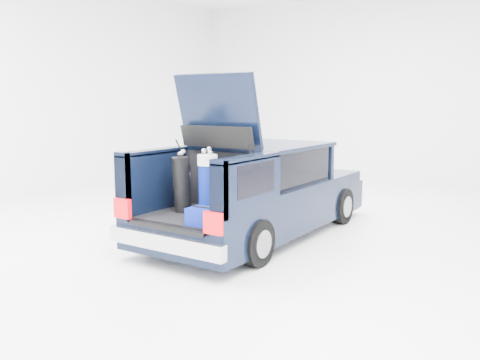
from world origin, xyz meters
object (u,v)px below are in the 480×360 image
Objects in this scene: blue_golf_bag at (208,183)px; blue_duffel at (206,217)px; red_suitcase at (247,194)px; black_golf_bag at (182,184)px; car at (261,192)px.

blue_golf_bag reaches higher than blue_duffel.
black_golf_bag is (-0.82, -0.37, 0.10)m from red_suitcase.
car is 5.50× the size of black_golf_bag.
red_suitcase is 0.83m from blue_duffel.
car is 10.05× the size of blue_duffel.
black_golf_bag is at bearing 145.89° from blue_duffel.
car is at bearing 93.77° from black_golf_bag.
red_suitcase is 1.27× the size of blue_duffel.
blue_golf_bag is 0.78m from blue_duffel.
car is 5.17× the size of blue_golf_bag.
red_suitcase is at bearing -67.27° from car.
black_golf_bag reaches higher than blue_duffel.
car reaches higher than blue_golf_bag.
red_suitcase is 0.65× the size of blue_golf_bag.
black_golf_bag is 1.82× the size of blue_duffel.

